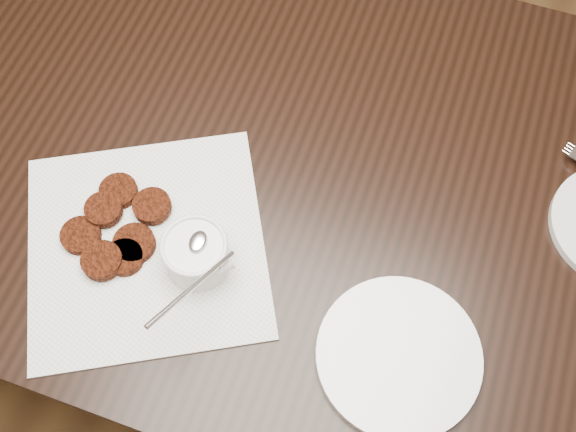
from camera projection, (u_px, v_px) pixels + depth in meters
The scene contains 6 objects.
floor at pixel (265, 365), 1.67m from camera, with size 4.00×4.00×0.00m, color brown.
table at pixel (276, 252), 1.39m from camera, with size 1.36×0.87×0.75m, color black.
napkin at pixel (146, 245), 0.99m from camera, with size 0.33×0.33×0.00m, color white.
sauce_ramekin at pixel (193, 244), 0.92m from camera, with size 0.12×0.12×0.13m, color silver, non-canonical shape.
patty_cluster at pixel (118, 235), 0.98m from camera, with size 0.20×0.20×0.02m, color #5C1E0C, non-canonical shape.
plate_empty at pixel (399, 356), 0.91m from camera, with size 0.22×0.22×0.02m, color white.
Camera 1 is at (0.19, -0.36, 1.66)m, focal length 42.99 mm.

